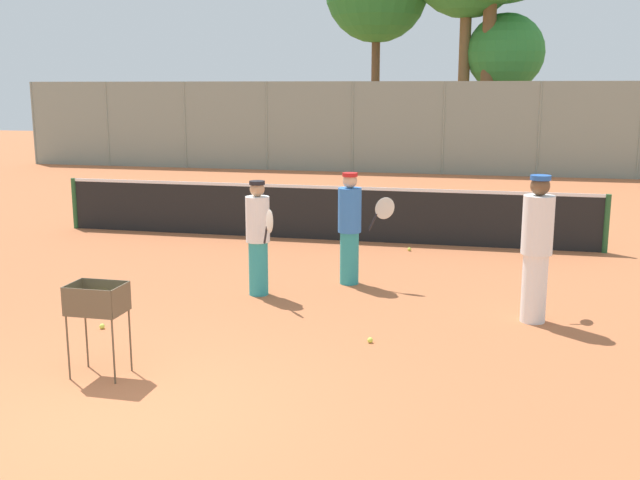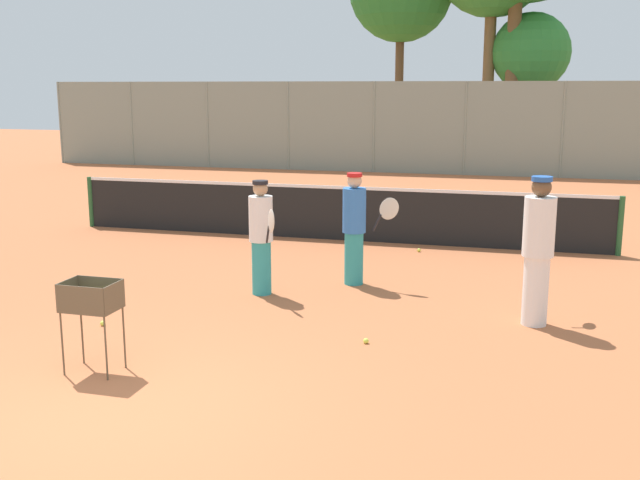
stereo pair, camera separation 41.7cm
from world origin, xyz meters
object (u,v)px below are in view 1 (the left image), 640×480
tennis_net (319,212)px  player_yellow_shirt (537,247)px  player_red_cap (258,236)px  ball_cart (97,306)px  parked_car (579,149)px  player_white_outfit (350,227)px

tennis_net → player_yellow_shirt: bearing=-49.3°
tennis_net → player_red_cap: (0.06, -4.09, 0.30)m
tennis_net → ball_cart: (-0.61, -7.43, 0.19)m
tennis_net → parked_car: parked_car is taller
player_red_cap → player_yellow_shirt: size_ratio=0.88×
tennis_net → parked_car: (6.38, 15.36, 0.10)m
ball_cart → parked_car: size_ratio=0.23×
parked_car → player_yellow_shirt: bearing=-97.2°
player_yellow_shirt → parked_car: player_yellow_shirt is taller
player_white_outfit → ball_cart: size_ratio=1.73×
player_yellow_shirt → ball_cart: player_yellow_shirt is taller
tennis_net → player_yellow_shirt: player_yellow_shirt is taller
player_red_cap → parked_car: 20.45m
tennis_net → parked_car: bearing=67.4°
parked_car → tennis_net: bearing=-112.6°
player_yellow_shirt → tennis_net: bearing=54.2°
parked_car → player_white_outfit: bearing=-105.5°
player_yellow_shirt → parked_car: 20.02m
tennis_net → player_white_outfit: player_white_outfit is taller
tennis_net → player_white_outfit: bearing=-69.0°
player_white_outfit → player_red_cap: (-1.16, -0.91, -0.02)m
player_red_cap → player_yellow_shirt: bearing=48.2°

